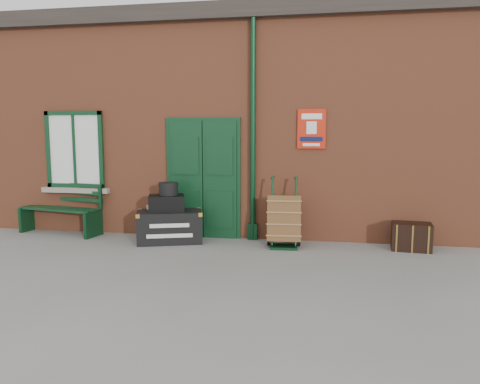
% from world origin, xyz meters
% --- Properties ---
extents(ground, '(80.00, 80.00, 0.00)m').
position_xyz_m(ground, '(0.00, 0.00, 0.00)').
color(ground, gray).
rests_on(ground, ground).
extents(station_building, '(10.30, 4.30, 4.36)m').
position_xyz_m(station_building, '(-0.00, 3.49, 2.16)').
color(station_building, '#A15234').
rests_on(station_building, ground).
extents(bench, '(1.72, 0.82, 1.03)m').
position_xyz_m(bench, '(-3.14, 1.33, 0.52)').
color(bench, '#0D321A').
rests_on(bench, ground).
extents(houdini_trunk, '(1.29, 0.96, 0.57)m').
position_xyz_m(houdini_trunk, '(-0.81, 0.96, 0.29)').
color(houdini_trunk, black).
rests_on(houdini_trunk, ground).
extents(strongbox, '(0.74, 0.63, 0.29)m').
position_xyz_m(strongbox, '(-0.86, 0.96, 0.72)').
color(strongbox, black).
rests_on(strongbox, houdini_trunk).
extents(hatbox, '(0.44, 0.44, 0.23)m').
position_xyz_m(hatbox, '(-0.83, 0.99, 0.98)').
color(hatbox, black).
rests_on(hatbox, strongbox).
extents(suitcase_back, '(0.42, 0.52, 0.70)m').
position_xyz_m(suitcase_back, '(-1.07, 1.25, 0.35)').
color(suitcase_back, tan).
rests_on(suitcase_back, ground).
extents(suitcase_front, '(0.36, 0.47, 0.61)m').
position_xyz_m(suitcase_front, '(-0.89, 1.23, 0.30)').
color(suitcase_front, tan).
rests_on(suitcase_front, ground).
extents(porter_trolley, '(0.62, 0.67, 1.19)m').
position_xyz_m(porter_trolley, '(1.27, 1.02, 0.46)').
color(porter_trolley, black).
rests_on(porter_trolley, ground).
extents(dark_trunk, '(0.68, 0.48, 0.47)m').
position_xyz_m(dark_trunk, '(3.42, 1.14, 0.23)').
color(dark_trunk, black).
rests_on(dark_trunk, ground).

